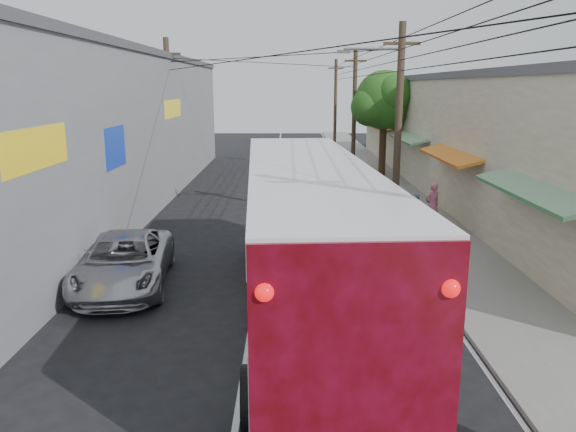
# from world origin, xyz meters

# --- Properties ---
(ground) EXTENTS (120.00, 120.00, 0.00)m
(ground) POSITION_xyz_m (0.00, 0.00, 0.00)
(ground) COLOR black
(ground) RESTS_ON ground
(sidewalk) EXTENTS (3.00, 80.00, 0.12)m
(sidewalk) POSITION_xyz_m (6.50, 20.00, 0.06)
(sidewalk) COLOR slate
(sidewalk) RESTS_ON ground
(building_right) EXTENTS (7.09, 40.00, 6.25)m
(building_right) POSITION_xyz_m (10.99, 22.00, 3.15)
(building_right) COLOR beige
(building_right) RESTS_ON ground
(building_left) EXTENTS (7.20, 36.00, 7.25)m
(building_left) POSITION_xyz_m (-8.50, 18.00, 3.65)
(building_left) COLOR gray
(building_left) RESTS_ON ground
(utility_poles) EXTENTS (11.80, 45.28, 8.00)m
(utility_poles) POSITION_xyz_m (3.13, 20.33, 4.13)
(utility_poles) COLOR #473828
(utility_poles) RESTS_ON ground
(street_tree) EXTENTS (4.40, 4.00, 6.60)m
(street_tree) POSITION_xyz_m (6.87, 26.02, 4.67)
(street_tree) COLOR #3F2B19
(street_tree) RESTS_ON ground
(coach_bus) EXTENTS (3.70, 13.49, 3.85)m
(coach_bus) POSITION_xyz_m (1.35, 4.11, 1.99)
(coach_bus) COLOR white
(coach_bus) RESTS_ON ground
(jeepney) EXTENTS (3.03, 5.54, 1.47)m
(jeepney) POSITION_xyz_m (-3.80, 6.18, 0.74)
(jeepney) COLOR #B5B4BB
(jeepney) RESTS_ON ground
(parked_suv) EXTENTS (2.70, 5.80, 1.64)m
(parked_suv) POSITION_xyz_m (4.60, 13.11, 0.82)
(parked_suv) COLOR gray
(parked_suv) RESTS_ON ground
(parked_car_mid) EXTENTS (2.13, 4.28, 1.40)m
(parked_car_mid) POSITION_xyz_m (4.60, 20.00, 0.70)
(parked_car_mid) COLOR black
(parked_car_mid) RESTS_ON ground
(parked_car_far) EXTENTS (1.89, 4.34, 1.39)m
(parked_car_far) POSITION_xyz_m (3.80, 29.97, 0.69)
(parked_car_far) COLOR black
(parked_car_far) RESTS_ON ground
(pedestrian_near) EXTENTS (0.79, 0.67, 1.83)m
(pedestrian_near) POSITION_xyz_m (6.58, 12.54, 1.03)
(pedestrian_near) COLOR #C16683
(pedestrian_near) RESTS_ON sidewalk
(pedestrian_far) EXTENTS (0.87, 0.68, 1.79)m
(pedestrian_far) POSITION_xyz_m (5.40, 10.58, 1.01)
(pedestrian_far) COLOR #8697C4
(pedestrian_far) RESTS_ON sidewalk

